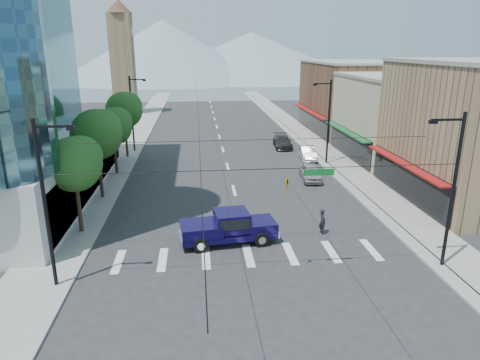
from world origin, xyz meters
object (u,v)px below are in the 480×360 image
at_px(pickup_truck, 228,227).
at_px(parked_car_far, 283,142).
at_px(parked_car_near, 311,172).
at_px(parked_car_mid, 308,153).
at_px(pedestrian, 322,221).

xyz_separation_m(pickup_truck, parked_car_far, (8.91, 26.85, -0.36)).
relative_size(parked_car_near, parked_car_mid, 1.00).
height_order(pedestrian, parked_car_far, pedestrian).
distance_m(pickup_truck, parked_car_far, 28.29).
height_order(pickup_truck, parked_car_near, pickup_truck).
bearing_deg(parked_car_far, pickup_truck, -104.28).
xyz_separation_m(pickup_truck, parked_car_near, (8.91, 12.95, -0.34)).
bearing_deg(parked_car_far, pedestrian, -91.20).
distance_m(parked_car_mid, parked_car_far, 6.36).
bearing_deg(parked_car_near, pickup_truck, -118.91).
bearing_deg(pedestrian, pickup_truck, 89.30).
bearing_deg(pedestrian, parked_car_far, -12.54).
relative_size(parked_car_near, parked_car_far, 0.87).
height_order(pickup_truck, parked_car_far, pickup_truck).
relative_size(pedestrian, parked_car_near, 0.40).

